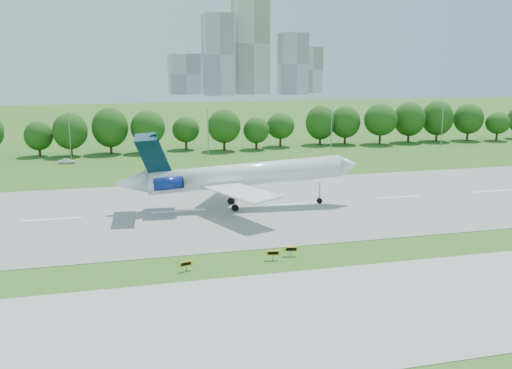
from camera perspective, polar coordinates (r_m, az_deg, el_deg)
name	(u,v)px	position (r m, az deg, el deg)	size (l,w,h in m)	color
ground	(204,261)	(71.79, -5.26, -7.63)	(600.00, 600.00, 0.00)	#2A5A17
runway	(179,211)	(95.49, -7.73, -2.69)	(400.00, 45.00, 0.08)	gray
taxiway	(235,323)	(55.42, -2.11, -13.67)	(400.00, 23.00, 0.08)	#ADADA8
tree_line	(148,130)	(160.16, -10.75, 5.37)	(288.40, 8.40, 10.40)	#382314
light_poles	(141,134)	(150.08, -11.44, 4.97)	(175.90, 0.25, 12.19)	gray
skyline	(246,56)	(470.71, -1.03, 12.75)	(127.00, 52.00, 80.00)	#B2B2B7
airliner	(233,175)	(95.88, -2.27, 0.97)	(41.84, 30.36, 13.04)	white
taxi_sign_left	(186,264)	(68.45, -6.99, -7.88)	(1.67, 0.69, 1.19)	gray
taxi_sign_centre	(273,253)	(71.53, 1.69, -6.87)	(1.78, 0.50, 1.25)	gray
taxi_sign_right	(291,249)	(73.09, 3.50, -6.48)	(1.76, 0.62, 1.24)	gray
service_vehicle_b	(67,161)	(147.52, -18.37, 2.25)	(1.60, 3.97, 1.35)	white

